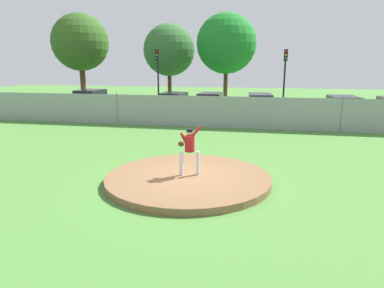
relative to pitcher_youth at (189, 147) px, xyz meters
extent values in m
plane|color=#4C8438|center=(-0.03, 5.93, -1.18)|extent=(80.00, 80.00, 0.00)
cube|color=#2B2B2D|center=(-0.03, 14.43, -1.18)|extent=(44.00, 7.00, 0.01)
cylinder|color=brown|center=(-0.03, -0.07, -1.07)|extent=(5.43, 5.43, 0.22)
cylinder|color=silver|center=(-0.25, -0.09, -0.56)|extent=(0.13, 0.13, 0.80)
cylinder|color=silver|center=(0.27, 0.08, -0.56)|extent=(0.13, 0.13, 0.80)
cylinder|color=maroon|center=(0.01, 0.00, 0.11)|extent=(0.32, 0.32, 0.53)
cylinder|color=maroon|center=(0.19, 0.00, 0.48)|extent=(0.42, 0.21, 0.44)
cylinder|color=maroon|center=(-0.17, 0.00, 0.24)|extent=(0.29, 0.17, 0.46)
ellipsoid|color=#4C2D14|center=(-0.29, 0.05, 0.07)|extent=(0.20, 0.12, 0.18)
sphere|color=tan|center=(0.01, 0.00, 0.47)|extent=(0.20, 0.20, 0.20)
cylinder|color=black|center=(0.01, 0.00, 0.54)|extent=(0.21, 0.21, 0.09)
sphere|color=white|center=(0.07, 1.16, -0.92)|extent=(0.07, 0.07, 0.07)
cube|color=gray|center=(-0.03, 9.93, -0.22)|extent=(33.70, 0.03, 1.91)
cylinder|color=slate|center=(-6.77, 9.93, -0.17)|extent=(0.07, 0.07, 2.01)
cylinder|color=slate|center=(6.71, 9.93, -0.17)|extent=(0.07, 0.07, 2.01)
cube|color=tan|center=(-1.34, 13.94, -0.46)|extent=(1.87, 4.09, 0.79)
cube|color=black|center=(-1.34, 13.94, 0.26)|extent=(1.67, 2.27, 0.66)
cylinder|color=black|center=(-1.30, 15.19, -0.86)|extent=(1.82, 0.70, 0.64)
cylinder|color=black|center=(-1.38, 12.69, -0.86)|extent=(1.82, 0.70, 0.64)
cube|color=#A81919|center=(7.68, 14.11, -0.48)|extent=(2.16, 4.84, 0.75)
cube|color=black|center=(7.68, 14.11, 0.19)|extent=(1.87, 2.71, 0.61)
cylinder|color=black|center=(7.58, 15.58, -0.86)|extent=(1.95, 0.76, 0.64)
cylinder|color=black|center=(7.78, 12.65, -0.86)|extent=(1.95, 0.76, 0.64)
cube|color=silver|center=(2.16, 14.02, -0.47)|extent=(2.00, 4.64, 0.78)
cube|color=black|center=(2.16, 14.02, 0.25)|extent=(1.73, 2.59, 0.66)
cylinder|color=black|center=(2.06, 15.42, -0.86)|extent=(1.80, 0.76, 0.64)
cylinder|color=black|center=(2.25, 12.61, -0.86)|extent=(1.80, 0.76, 0.64)
cube|color=#232328|center=(-11.05, 14.71, -0.47)|extent=(2.05, 4.47, 0.77)
cube|color=black|center=(-11.05, 14.71, 0.26)|extent=(1.79, 2.49, 0.70)
cylinder|color=black|center=(-10.98, 16.07, -0.86)|extent=(1.89, 0.74, 0.64)
cylinder|color=black|center=(-11.13, 13.36, -0.86)|extent=(1.89, 0.74, 0.64)
cube|color=#146066|center=(-4.25, 14.60, -0.53)|extent=(2.11, 4.25, 0.65)
cube|color=black|center=(-4.25, 14.60, 0.15)|extent=(1.82, 2.39, 0.71)
cylinder|color=black|center=(-4.15, 15.87, -0.86)|extent=(1.90, 0.78, 0.64)
cylinder|color=black|center=(-4.34, 13.33, -0.86)|extent=(1.90, 0.78, 0.64)
cone|color=orange|center=(4.46, 16.80, -0.90)|extent=(0.32, 0.32, 0.55)
cube|color=black|center=(4.46, 16.80, -1.16)|extent=(0.40, 0.40, 0.03)
cylinder|color=black|center=(-6.59, 18.51, 1.30)|extent=(0.14, 0.14, 4.97)
cube|color=black|center=(-6.59, 18.33, 3.34)|extent=(0.28, 0.24, 0.90)
sphere|color=red|center=(-6.59, 18.21, 3.61)|extent=(0.18, 0.18, 0.18)
sphere|color=orange|center=(-6.59, 18.21, 3.34)|extent=(0.18, 0.18, 0.18)
sphere|color=green|center=(-6.59, 18.21, 3.07)|extent=(0.18, 0.18, 0.18)
cylinder|color=black|center=(3.99, 18.50, 1.28)|extent=(0.14, 0.14, 4.91)
cube|color=black|center=(3.99, 18.32, 3.28)|extent=(0.28, 0.24, 0.90)
sphere|color=red|center=(3.99, 18.20, 3.55)|extent=(0.18, 0.18, 0.18)
sphere|color=orange|center=(3.99, 18.20, 3.28)|extent=(0.18, 0.18, 0.18)
sphere|color=green|center=(3.99, 18.20, 3.01)|extent=(0.18, 0.18, 0.18)
cylinder|color=#4C331E|center=(-15.40, 21.64, 0.77)|extent=(0.53, 0.53, 3.91)
sphere|color=#325B1F|center=(-15.40, 21.64, 4.66)|extent=(5.52, 5.52, 5.52)
cylinder|color=#4C331E|center=(-6.99, 23.81, 0.48)|extent=(0.39, 0.39, 3.32)
sphere|color=#336831|center=(-6.99, 23.81, 3.93)|extent=(5.12, 5.12, 5.12)
cylinder|color=#4C331E|center=(-1.15, 22.45, 0.66)|extent=(0.39, 0.39, 3.68)
sphere|color=#1E7E28|center=(-1.15, 22.45, 4.44)|extent=(5.54, 5.54, 5.54)
camera|label=1|loc=(2.22, -10.70, 2.65)|focal=32.33mm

